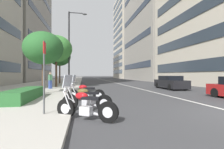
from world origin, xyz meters
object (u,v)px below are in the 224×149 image
object	(u,v)px
motorcycle_far_end_row	(86,100)
street_tree_near_plaza_corner	(44,48)
motorcycle_nearest_camera	(85,107)
parking_sign_by_curb	(44,70)
street_lamp_with_banners	(71,43)
car_approaching_light	(170,83)
street_tree_mid_sidewalk	(60,57)
pedestrian_on_plaza	(50,81)
motorcycle_under_tarp	(85,93)
street_tree_far_plaza	(56,49)

from	to	relation	value
motorcycle_far_end_row	street_tree_near_plaza_corner	xyz separation A→B (m)	(5.77, 2.99, 3.00)
motorcycle_nearest_camera	parking_sign_by_curb	bearing A→B (deg)	10.69
street_tree_near_plaza_corner	street_lamp_with_banners	bearing A→B (deg)	-10.69
parking_sign_by_curb	car_approaching_light	bearing A→B (deg)	-45.89
street_lamp_with_banners	street_tree_mid_sidewalk	size ratio (longest dim) A/B	1.57
motorcycle_nearest_camera	pedestrian_on_plaza	distance (m)	11.90
motorcycle_nearest_camera	motorcycle_under_tarp	size ratio (longest dim) A/B	0.93
motorcycle_nearest_camera	car_approaching_light	xyz separation A→B (m)	(10.59, -9.02, 0.22)
street_lamp_with_banners	street_tree_near_plaza_corner	xyz separation A→B (m)	(-7.76, 1.46, -1.96)
car_approaching_light	pedestrian_on_plaza	distance (m)	12.29
motorcycle_far_end_row	street_tree_far_plaza	xyz separation A→B (m)	(12.49, 3.13, 4.01)
street_tree_near_plaza_corner	pedestrian_on_plaza	size ratio (longest dim) A/B	2.86
car_approaching_light	street_tree_mid_sidewalk	xyz separation A→B (m)	(11.43, 12.78, 3.71)
parking_sign_by_curb	street_lamp_with_banners	distance (m)	14.95
street_tree_near_plaza_corner	motorcycle_nearest_camera	bearing A→B (deg)	-158.04
car_approaching_light	street_tree_near_plaza_corner	world-z (taller)	street_tree_near_plaza_corner
motorcycle_nearest_camera	car_approaching_light	size ratio (longest dim) A/B	0.43
street_tree_far_plaza	street_lamp_with_banners	bearing A→B (deg)	-57.23
street_lamp_with_banners	parking_sign_by_curb	bearing A→B (deg)	-179.75
motorcycle_far_end_row	car_approaching_light	xyz separation A→B (m)	(9.14, -8.95, 0.24)
parking_sign_by_curb	street_tree_near_plaza_corner	world-z (taller)	street_tree_near_plaza_corner
car_approaching_light	motorcycle_far_end_row	bearing A→B (deg)	137.97
street_tree_far_plaza	motorcycle_under_tarp	bearing A→B (deg)	-162.59
motorcycle_far_end_row	motorcycle_under_tarp	distance (m)	2.57
street_tree_near_plaza_corner	street_tree_mid_sidewalk	distance (m)	14.85
pedestrian_on_plaza	street_tree_far_plaza	bearing A→B (deg)	-129.67
car_approaching_light	street_tree_far_plaza	distance (m)	13.09
motorcycle_under_tarp	street_tree_mid_sidewalk	distance (m)	18.81
street_tree_far_plaza	car_approaching_light	bearing A→B (deg)	-105.51
motorcycle_far_end_row	street_lamp_with_banners	bearing A→B (deg)	-66.40
motorcycle_under_tarp	street_tree_mid_sidewalk	bearing A→B (deg)	-63.68
car_approaching_light	street_tree_far_plaza	world-z (taller)	street_tree_far_plaza
motorcycle_far_end_row	motorcycle_under_tarp	bearing A→B (deg)	-72.37
car_approaching_light	street_tree_mid_sidewalk	distance (m)	17.54
street_tree_mid_sidewalk	pedestrian_on_plaza	size ratio (longest dim) A/B	3.63
motorcycle_nearest_camera	pedestrian_on_plaza	xyz separation A→B (m)	(11.44, 3.23, 0.49)
parking_sign_by_curb	street_lamp_with_banners	xyz separation A→B (m)	(14.48, 0.06, 3.73)
motorcycle_far_end_row	street_tree_mid_sidewalk	xyz separation A→B (m)	(20.56, 3.83, 3.95)
street_lamp_with_banners	street_tree_mid_sidewalk	distance (m)	7.48
car_approaching_light	street_tree_near_plaza_corner	size ratio (longest dim) A/B	1.02
car_approaching_light	street_tree_far_plaza	xyz separation A→B (m)	(3.35, 12.08, 3.78)
motorcycle_far_end_row	pedestrian_on_plaza	xyz separation A→B (m)	(9.98, 3.31, 0.51)
street_lamp_with_banners	street_tree_far_plaza	world-z (taller)	street_lamp_with_banners
street_lamp_with_banners	street_tree_mid_sidewalk	world-z (taller)	street_lamp_with_banners
car_approaching_light	parking_sign_by_curb	xyz separation A→B (m)	(-10.09, 10.41, 1.00)
motorcycle_nearest_camera	car_approaching_light	world-z (taller)	motorcycle_nearest_camera
motorcycle_far_end_row	street_tree_near_plaza_corner	bearing A→B (deg)	-45.43
pedestrian_on_plaza	parking_sign_by_curb	bearing A→B (deg)	63.98
motorcycle_under_tarp	street_lamp_with_banners	size ratio (longest dim) A/B	0.24
motorcycle_far_end_row	pedestrian_on_plaza	distance (m)	10.53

